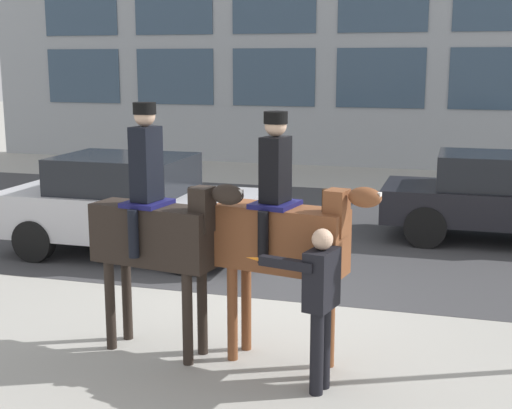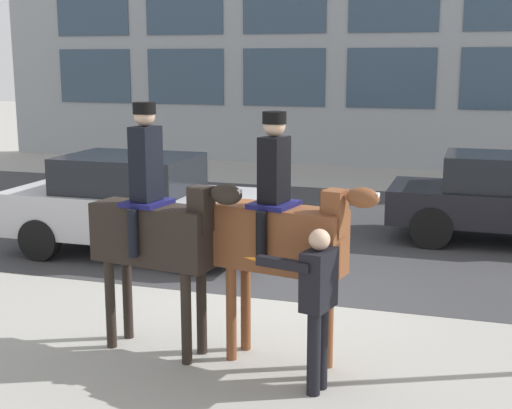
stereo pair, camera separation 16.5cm
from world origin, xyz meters
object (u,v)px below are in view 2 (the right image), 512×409
mounted_horse_lead (156,227)px  mounted_horse_companion (282,234)px  pedestrian_bystander (316,298)px  street_car_near_lane (135,204)px  street_car_far_lane (510,198)px

mounted_horse_lead → mounted_horse_companion: mounted_horse_lead is taller
mounted_horse_companion → pedestrian_bystander: size_ratio=1.64×
mounted_horse_companion → street_car_near_lane: 4.93m
pedestrian_bystander → street_car_near_lane: street_car_near_lane is taller
pedestrian_bystander → street_car_near_lane: bearing=-32.3°
mounted_horse_lead → street_car_far_lane: bearing=67.5°
mounted_horse_companion → street_car_far_lane: mounted_horse_companion is taller
mounted_horse_lead → street_car_far_lane: mounted_horse_lead is taller
street_car_near_lane → street_car_far_lane: 6.38m
street_car_far_lane → mounted_horse_lead: bearing=-121.7°
mounted_horse_lead → street_car_near_lane: mounted_horse_lead is taller
pedestrian_bystander → street_car_near_lane: 5.60m
pedestrian_bystander → street_car_far_lane: pedestrian_bystander is taller
mounted_horse_lead → street_car_far_lane: (3.78, 6.11, -0.58)m
mounted_horse_lead → street_car_near_lane: size_ratio=0.65×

